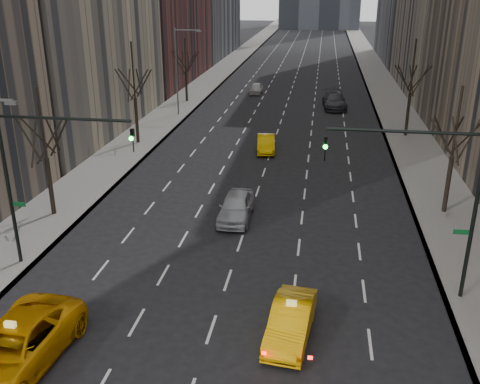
% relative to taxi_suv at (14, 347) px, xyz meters
% --- Properties ---
extents(sidewalk_left, '(4.50, 320.00, 0.15)m').
position_rel_taxi_suv_xyz_m(sidewalk_left, '(-5.50, 65.42, -0.83)').
color(sidewalk_left, slate).
rests_on(sidewalk_left, ground).
extents(sidewalk_right, '(4.50, 320.00, 0.15)m').
position_rel_taxi_suv_xyz_m(sidewalk_right, '(19.00, 65.42, -0.83)').
color(sidewalk_right, slate).
rests_on(sidewalk_right, ground).
extents(tree_lw_b, '(3.36, 3.50, 7.82)m').
position_rel_taxi_suv_xyz_m(tree_lw_b, '(-5.25, 13.42, 2.82)').
color(tree_lw_b, black).
rests_on(tree_lw_b, ground).
extents(tree_lw_c, '(3.36, 3.50, 8.74)m').
position_rel_taxi_suv_xyz_m(tree_lw_c, '(-5.25, 29.42, 3.13)').
color(tree_lw_c, black).
rests_on(tree_lw_c, ground).
extents(tree_lw_d, '(3.36, 3.50, 7.36)m').
position_rel_taxi_suv_xyz_m(tree_lw_d, '(-5.25, 47.42, 2.66)').
color(tree_lw_d, black).
rests_on(tree_lw_d, ground).
extents(tree_rw_b, '(3.36, 3.50, 7.82)m').
position_rel_taxi_suv_xyz_m(tree_rw_b, '(18.75, 17.42, 2.82)').
color(tree_rw_b, black).
rests_on(tree_rw_b, ground).
extents(tree_rw_c, '(3.36, 3.50, 8.74)m').
position_rel_taxi_suv_xyz_m(tree_rw_c, '(18.75, 35.42, 3.13)').
color(tree_rw_c, black).
rests_on(tree_rw_c, ground).
extents(traffic_mast_left, '(6.69, 0.39, 8.00)m').
position_rel_taxi_suv_xyz_m(traffic_mast_left, '(-2.35, 7.42, 4.59)').
color(traffic_mast_left, black).
rests_on(traffic_mast_left, ground).
extents(traffic_mast_right, '(6.69, 0.39, 8.00)m').
position_rel_taxi_suv_xyz_m(traffic_mast_right, '(15.86, 7.42, 4.59)').
color(traffic_mast_right, black).
rests_on(traffic_mast_right, ground).
extents(streetlight_far, '(2.83, 0.22, 9.00)m').
position_rel_taxi_suv_xyz_m(streetlight_far, '(-4.08, 40.42, 4.72)').
color(streetlight_far, slate).
rests_on(streetlight_far, ground).
extents(taxi_suv, '(3.47, 6.70, 1.80)m').
position_rel_taxi_suv_xyz_m(taxi_suv, '(0.00, 0.00, 0.00)').
color(taxi_suv, orange).
rests_on(taxi_suv, ground).
extents(taxi_sedan, '(2.05, 4.64, 1.48)m').
position_rel_taxi_suv_xyz_m(taxi_sedan, '(10.04, 3.44, -0.16)').
color(taxi_sedan, '#FBAF05').
rests_on(taxi_sedan, ground).
extents(silver_sedan_ahead, '(1.92, 4.72, 1.61)m').
position_rel_taxi_suv_xyz_m(silver_sedan_ahead, '(6.01, 14.66, -0.10)').
color(silver_sedan_ahead, '#A6AAAE').
rests_on(silver_sedan_ahead, ground).
extents(far_taxi, '(1.89, 4.29, 1.37)m').
position_rel_taxi_suv_xyz_m(far_taxi, '(6.32, 28.86, -0.22)').
color(far_taxi, '#ECB704').
rests_on(far_taxi, ground).
extents(far_suv_grey, '(2.96, 6.30, 1.78)m').
position_rel_taxi_suv_xyz_m(far_suv_grey, '(12.29, 46.80, -0.01)').
color(far_suv_grey, '#2F3035').
rests_on(far_suv_grey, ground).
extents(far_car_white, '(1.65, 3.97, 1.34)m').
position_rel_taxi_suv_xyz_m(far_car_white, '(2.36, 54.00, -0.23)').
color(far_car_white, silver).
rests_on(far_car_white, ground).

